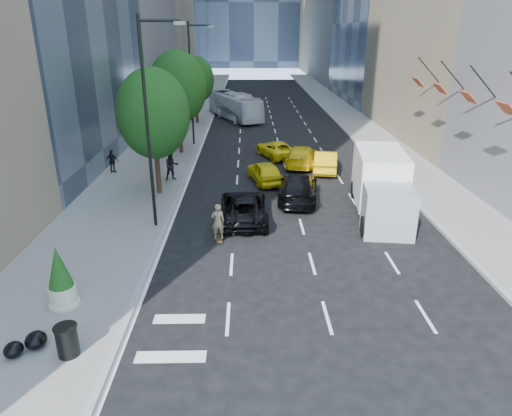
{
  "coord_description": "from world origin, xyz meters",
  "views": [
    {
      "loc": [
        -1.76,
        -17.53,
        9.44
      ],
      "look_at": [
        -1.39,
        2.58,
        1.6
      ],
      "focal_mm": 32.0,
      "sensor_mm": 36.0,
      "label": 1
    }
  ],
  "objects_px": {
    "black_sedan_mercedes": "(298,187)",
    "city_bus": "(235,106)",
    "skateboarder": "(218,224)",
    "box_truck": "(381,185)",
    "black_sedan_lincoln": "(244,207)",
    "trash_can": "(67,341)",
    "planter_shrub": "(60,278)"
  },
  "relations": [
    {
      "from": "skateboarder",
      "to": "black_sedan_lincoln",
      "type": "xyz_separation_m",
      "value": [
        1.2,
        2.65,
        -0.17
      ]
    },
    {
      "from": "city_bus",
      "to": "planter_shrub",
      "type": "height_order",
      "value": "city_bus"
    },
    {
      "from": "trash_can",
      "to": "planter_shrub",
      "type": "distance_m",
      "value": 3.08
    },
    {
      "from": "black_sedan_lincoln",
      "to": "planter_shrub",
      "type": "height_order",
      "value": "planter_shrub"
    },
    {
      "from": "skateboarder",
      "to": "city_bus",
      "type": "distance_m",
      "value": 32.5
    },
    {
      "from": "black_sedan_mercedes",
      "to": "city_bus",
      "type": "distance_m",
      "value": 27.22
    },
    {
      "from": "trash_can",
      "to": "black_sedan_mercedes",
      "type": "bearing_deg",
      "value": 58.76
    },
    {
      "from": "city_bus",
      "to": "planter_shrub",
      "type": "xyz_separation_m",
      "value": [
        -5.27,
        -38.07,
        -0.22
      ]
    },
    {
      "from": "black_sedan_mercedes",
      "to": "trash_can",
      "type": "height_order",
      "value": "black_sedan_mercedes"
    },
    {
      "from": "skateboarder",
      "to": "trash_can",
      "type": "xyz_separation_m",
      "value": [
        -4.09,
        -8.35,
        -0.25
      ]
    },
    {
      "from": "black_sedan_lincoln",
      "to": "box_truck",
      "type": "bearing_deg",
      "value": -176.71
    },
    {
      "from": "city_bus",
      "to": "trash_can",
      "type": "height_order",
      "value": "city_bus"
    },
    {
      "from": "planter_shrub",
      "to": "trash_can",
      "type": "bearing_deg",
      "value": -67.04
    },
    {
      "from": "city_bus",
      "to": "box_truck",
      "type": "relative_size",
      "value": 1.46
    },
    {
      "from": "city_bus",
      "to": "black_sedan_mercedes",
      "type": "bearing_deg",
      "value": -104.45
    },
    {
      "from": "skateboarder",
      "to": "city_bus",
      "type": "bearing_deg",
      "value": -101.3
    },
    {
      "from": "black_sedan_mercedes",
      "to": "trash_can",
      "type": "relative_size",
      "value": 5.55
    },
    {
      "from": "city_bus",
      "to": "planter_shrub",
      "type": "distance_m",
      "value": 38.44
    },
    {
      "from": "skateboarder",
      "to": "black_sedan_mercedes",
      "type": "bearing_deg",
      "value": -139.24
    },
    {
      "from": "city_bus",
      "to": "box_truck",
      "type": "height_order",
      "value": "box_truck"
    },
    {
      "from": "city_bus",
      "to": "trash_can",
      "type": "xyz_separation_m",
      "value": [
        -4.09,
        -40.85,
        -0.84
      ]
    },
    {
      "from": "black_sedan_lincoln",
      "to": "black_sedan_mercedes",
      "type": "bearing_deg",
      "value": -138.26
    },
    {
      "from": "black_sedan_mercedes",
      "to": "skateboarder",
      "type": "bearing_deg",
      "value": 59.92
    },
    {
      "from": "black_sedan_mercedes",
      "to": "box_truck",
      "type": "bearing_deg",
      "value": 158.28
    },
    {
      "from": "black_sedan_lincoln",
      "to": "city_bus",
      "type": "height_order",
      "value": "city_bus"
    },
    {
      "from": "black_sedan_mercedes",
      "to": "planter_shrub",
      "type": "relative_size",
      "value": 2.34
    },
    {
      "from": "skateboarder",
      "to": "box_truck",
      "type": "bearing_deg",
      "value": -170.6
    },
    {
      "from": "black_sedan_lincoln",
      "to": "planter_shrub",
      "type": "relative_size",
      "value": 2.25
    },
    {
      "from": "skateboarder",
      "to": "city_bus",
      "type": "xyz_separation_m",
      "value": [
        0.0,
        32.5,
        0.58
      ]
    },
    {
      "from": "city_bus",
      "to": "planter_shrub",
      "type": "bearing_deg",
      "value": -121.63
    },
    {
      "from": "black_sedan_mercedes",
      "to": "city_bus",
      "type": "bearing_deg",
      "value": -72.85
    },
    {
      "from": "black_sedan_lincoln",
      "to": "skateboarder",
      "type": "bearing_deg",
      "value": 64.19
    }
  ]
}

